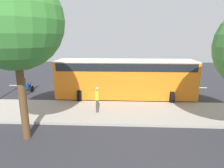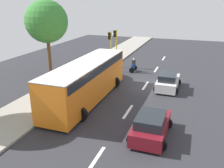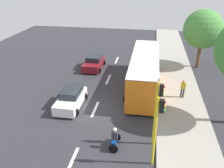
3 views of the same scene
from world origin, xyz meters
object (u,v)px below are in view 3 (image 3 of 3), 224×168
Objects in this scene: car_maroon at (94,63)px; car_white at (71,99)px; pedestrian_near_signal at (183,88)px; traffic_light_corner at (158,106)px; street_tree_center at (203,29)px; city_bus at (145,69)px; motorcycle at (115,139)px; traffic_light_midblock at (158,123)px.

car_maroon is 8.65m from car_white.
pedestrian_near_signal is at bearing 17.25° from car_white.
street_tree_center is (4.86, 14.72, 1.58)m from traffic_light_corner.
city_bus is at bearing 39.24° from car_white.
traffic_light_corner reaches higher than pedestrian_near_signal.
street_tree_center is at bearing 64.46° from motorcycle.
street_tree_center reaches higher than car_white.
city_bus is 9.03m from street_tree_center.
car_maroon is at bearing 90.82° from car_white.
motorcycle reaches higher than car_white.
city_bus is 4.03m from pedestrian_near_signal.
car_white is 7.60m from city_bus.
car_maroon and car_white have the same top height.
car_maroon is 13.86m from motorcycle.
traffic_light_midblock is at bearing -90.00° from traffic_light_corner.
street_tree_center is at bearing 42.96° from car_white.
traffic_light_corner is (-2.38, -6.63, 1.87)m from pedestrian_near_signal.
traffic_light_corner is 15.58m from street_tree_center.
motorcycle is at bearing -115.54° from street_tree_center.
car_white is at bearing 134.80° from motorcycle.
car_maroon is at bearing 109.13° from motorcycle.
traffic_light_corner is (7.05, -12.39, 2.22)m from car_maroon.
traffic_light_midblock is (1.11, -10.31, 1.08)m from city_bus.
pedestrian_near_signal is 7.29m from traffic_light_corner.
pedestrian_near_signal is (3.49, -1.87, -0.79)m from city_bus.
street_tree_center reaches higher than city_bus.
city_bus is at bearing 81.33° from motorcycle.
traffic_light_corner is (6.93, -3.74, 2.22)m from car_white.
car_white is 8.18m from traffic_light_corner.
traffic_light_corner is 1.81m from traffic_light_midblock.
traffic_light_midblock reaches higher than motorcycle.
traffic_light_midblock is (-2.38, -8.45, 1.87)m from pedestrian_near_signal.
motorcycle is 0.23× the size of street_tree_center.
city_bus is at bearing -33.20° from car_maroon.
city_bus is 7.19× the size of motorcycle.
pedestrian_near_signal is (4.89, 7.34, 0.42)m from motorcycle.
city_bus reaches higher than car_maroon.
motorcycle is 8.83m from pedestrian_near_signal.
traffic_light_corner and traffic_light_midblock have the same top height.
traffic_light_corner is (1.11, -8.50, 1.08)m from city_bus.
car_maroon is at bearing -168.91° from street_tree_center.
traffic_light_corner reaches higher than car_maroon.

